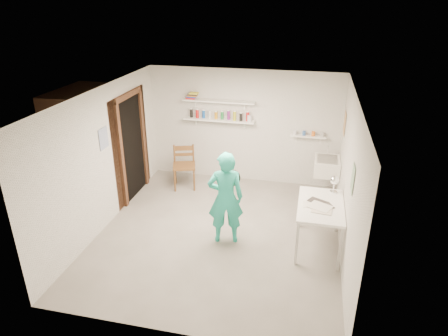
% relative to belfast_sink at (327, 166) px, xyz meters
% --- Properties ---
extents(floor, '(4.00, 4.50, 0.02)m').
position_rel_belfast_sink_xyz_m(floor, '(-1.75, -1.70, -0.71)').
color(floor, slate).
rests_on(floor, ground).
extents(ceiling, '(4.00, 4.50, 0.02)m').
position_rel_belfast_sink_xyz_m(ceiling, '(-1.75, -1.70, 1.71)').
color(ceiling, silver).
rests_on(ceiling, wall_back).
extents(wall_back, '(4.00, 0.02, 2.40)m').
position_rel_belfast_sink_xyz_m(wall_back, '(-1.75, 0.56, 0.50)').
color(wall_back, silver).
rests_on(wall_back, ground).
extents(wall_front, '(4.00, 0.02, 2.40)m').
position_rel_belfast_sink_xyz_m(wall_front, '(-1.75, -3.96, 0.50)').
color(wall_front, silver).
rests_on(wall_front, ground).
extents(wall_left, '(0.02, 4.50, 2.40)m').
position_rel_belfast_sink_xyz_m(wall_left, '(-3.76, -1.70, 0.50)').
color(wall_left, silver).
rests_on(wall_left, ground).
extents(wall_right, '(0.02, 4.50, 2.40)m').
position_rel_belfast_sink_xyz_m(wall_right, '(0.26, -1.70, 0.50)').
color(wall_right, silver).
rests_on(wall_right, ground).
extents(doorway_recess, '(0.02, 0.90, 2.00)m').
position_rel_belfast_sink_xyz_m(doorway_recess, '(-3.74, -0.65, 0.30)').
color(doorway_recess, black).
rests_on(doorway_recess, wall_left).
extents(corridor_box, '(1.40, 1.50, 2.10)m').
position_rel_belfast_sink_xyz_m(corridor_box, '(-4.45, -0.65, 0.35)').
color(corridor_box, brown).
rests_on(corridor_box, ground).
extents(door_lintel, '(0.06, 1.05, 0.10)m').
position_rel_belfast_sink_xyz_m(door_lintel, '(-3.72, -0.65, 1.35)').
color(door_lintel, brown).
rests_on(door_lintel, wall_left).
extents(door_jamb_near, '(0.06, 0.10, 2.00)m').
position_rel_belfast_sink_xyz_m(door_jamb_near, '(-3.72, -1.15, 0.30)').
color(door_jamb_near, brown).
rests_on(door_jamb_near, ground).
extents(door_jamb_far, '(0.06, 0.10, 2.00)m').
position_rel_belfast_sink_xyz_m(door_jamb_far, '(-3.72, -0.15, 0.30)').
color(door_jamb_far, brown).
rests_on(door_jamb_far, ground).
extents(shelf_lower, '(1.50, 0.22, 0.03)m').
position_rel_belfast_sink_xyz_m(shelf_lower, '(-2.25, 0.43, 0.65)').
color(shelf_lower, white).
rests_on(shelf_lower, wall_back).
extents(shelf_upper, '(1.50, 0.22, 0.03)m').
position_rel_belfast_sink_xyz_m(shelf_upper, '(-2.25, 0.43, 1.05)').
color(shelf_upper, white).
rests_on(shelf_upper, wall_back).
extents(ledge_shelf, '(0.70, 0.14, 0.03)m').
position_rel_belfast_sink_xyz_m(ledge_shelf, '(-0.40, 0.47, 0.42)').
color(ledge_shelf, white).
rests_on(ledge_shelf, wall_back).
extents(poster_left, '(0.01, 0.28, 0.36)m').
position_rel_belfast_sink_xyz_m(poster_left, '(-3.74, -1.65, 0.85)').
color(poster_left, '#334C7F').
rests_on(poster_left, wall_left).
extents(poster_right_a, '(0.01, 0.34, 0.42)m').
position_rel_belfast_sink_xyz_m(poster_right_a, '(0.24, 0.10, 0.85)').
color(poster_right_a, '#995933').
rests_on(poster_right_a, wall_right).
extents(poster_right_b, '(0.01, 0.30, 0.38)m').
position_rel_belfast_sink_xyz_m(poster_right_b, '(0.24, -2.25, 0.80)').
color(poster_right_b, '#3F724C').
rests_on(poster_right_b, wall_right).
extents(belfast_sink, '(0.48, 0.60, 0.30)m').
position_rel_belfast_sink_xyz_m(belfast_sink, '(0.00, 0.00, 0.00)').
color(belfast_sink, white).
rests_on(belfast_sink, wall_right).
extents(man, '(0.65, 0.51, 1.57)m').
position_rel_belfast_sink_xyz_m(man, '(-1.60, -1.87, 0.09)').
color(man, '#24B49B').
rests_on(man, ground).
extents(wall_clock, '(0.28, 0.10, 0.28)m').
position_rel_belfast_sink_xyz_m(wall_clock, '(-1.54, -1.66, 0.35)').
color(wall_clock, beige).
rests_on(wall_clock, man).
extents(wooden_chair, '(0.57, 0.55, 0.98)m').
position_rel_belfast_sink_xyz_m(wooden_chair, '(-2.86, -0.14, -0.21)').
color(wooden_chair, brown).
rests_on(wooden_chair, ground).
extents(work_table, '(0.70, 1.17, 0.78)m').
position_rel_belfast_sink_xyz_m(work_table, '(-0.11, -1.73, -0.31)').
color(work_table, white).
rests_on(work_table, ground).
extents(desk_lamp, '(0.15, 0.15, 0.15)m').
position_rel_belfast_sink_xyz_m(desk_lamp, '(0.08, -1.26, 0.30)').
color(desk_lamp, white).
rests_on(desk_lamp, work_table).
extents(spray_cans, '(1.32, 0.06, 0.17)m').
position_rel_belfast_sink_xyz_m(spray_cans, '(-2.25, 0.43, 0.75)').
color(spray_cans, black).
rests_on(spray_cans, shelf_lower).
extents(book_stack, '(0.26, 0.14, 0.14)m').
position_rel_belfast_sink_xyz_m(book_stack, '(-2.81, 0.43, 1.14)').
color(book_stack, red).
rests_on(book_stack, shelf_upper).
extents(ledge_pots, '(0.48, 0.07, 0.09)m').
position_rel_belfast_sink_xyz_m(ledge_pots, '(-0.40, 0.47, 0.48)').
color(ledge_pots, silver).
rests_on(ledge_pots, ledge_shelf).
extents(papers, '(0.30, 0.22, 0.02)m').
position_rel_belfast_sink_xyz_m(papers, '(-0.11, -1.73, 0.09)').
color(papers, silver).
rests_on(papers, work_table).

